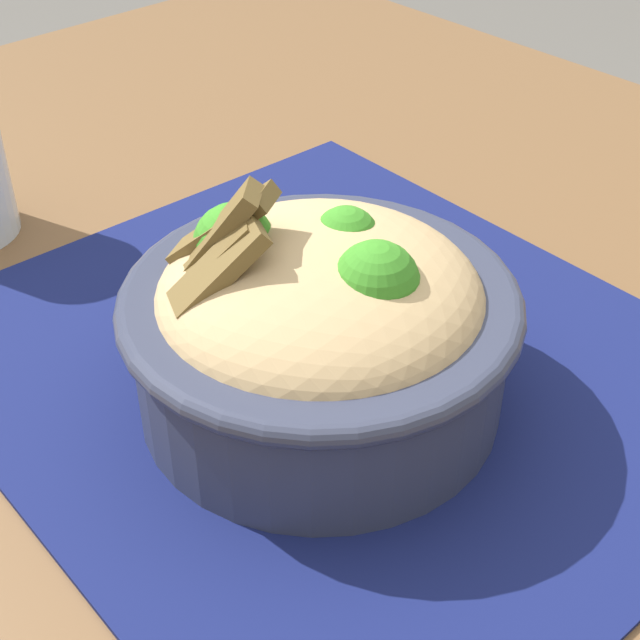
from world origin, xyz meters
The scene contains 4 objects.
table centered at (0.00, 0.00, 0.69)m, with size 1.03×0.87×0.77m.
placemat centered at (-0.04, 0.02, 0.77)m, with size 0.40×0.35×0.00m, color #11194C.
bowl centered at (-0.05, 0.04, 0.82)m, with size 0.21×0.21×0.12m.
fork centered at (0.05, 0.01, 0.77)m, with size 0.04×0.12×0.00m.
Camera 1 is at (-0.31, 0.28, 1.09)m, focal length 52.27 mm.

